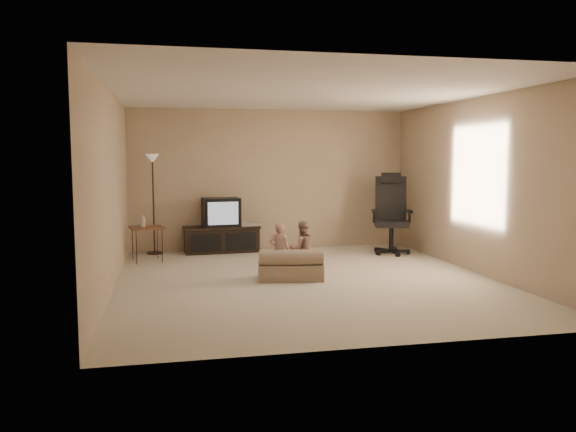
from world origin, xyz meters
name	(u,v)px	position (x,y,z in m)	size (l,w,h in m)	color
floor	(306,280)	(0.00, 0.00, 0.00)	(5.50, 5.50, 0.00)	beige
room_shell	(306,167)	(0.00, 0.00, 1.52)	(5.50, 5.50, 5.50)	white
tv_stand	(222,230)	(-0.91, 2.49, 0.39)	(1.35, 0.57, 0.95)	black
office_chair	(391,225)	(1.94, 1.76, 0.50)	(0.80, 0.82, 1.39)	black
side_table	(146,228)	(-2.16, 1.85, 0.54)	(0.59, 0.59, 0.75)	brown
floor_lamp	(153,181)	(-2.06, 2.54, 1.25)	(0.27, 0.27, 1.71)	#2F2115
child_sofa	(290,267)	(-0.21, 0.05, 0.17)	(0.93, 0.61, 0.43)	gray
toddler_left	(279,251)	(-0.34, 0.12, 0.39)	(0.28, 0.21, 0.77)	tan
toddler_right	(302,249)	(-0.01, 0.20, 0.39)	(0.38, 0.21, 0.78)	tan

